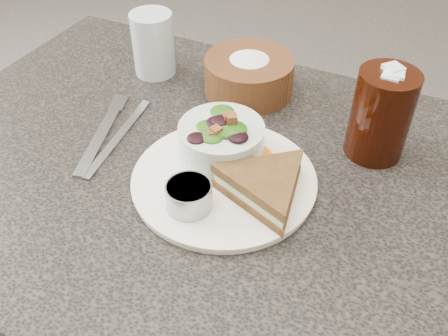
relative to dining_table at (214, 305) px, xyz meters
name	(u,v)px	position (x,y,z in m)	size (l,w,h in m)	color
dining_table	(214,305)	(0.00, 0.00, 0.00)	(1.00, 0.70, 0.75)	black
dinner_plate	(224,180)	(0.03, -0.02, 0.38)	(0.27, 0.27, 0.01)	white
sandwich	(265,186)	(0.10, -0.03, 0.41)	(0.16, 0.16, 0.04)	brown
salad_bowl	(221,136)	(0.01, 0.02, 0.42)	(0.13, 0.13, 0.07)	silver
dressing_ramekin	(189,196)	(0.02, -0.10, 0.41)	(0.06, 0.06, 0.04)	gray
orange_wedge	(254,149)	(0.05, 0.04, 0.40)	(0.06, 0.06, 0.03)	orange
fork	(100,137)	(-0.20, -0.02, 0.38)	(0.02, 0.20, 0.01)	#9A9FA8
knife	(119,137)	(-0.17, 0.00, 0.38)	(0.01, 0.21, 0.00)	#A2A4AB
bread_basket	(249,70)	(-0.03, 0.22, 0.42)	(0.16, 0.16, 0.09)	brown
cola_glass	(382,111)	(0.21, 0.15, 0.45)	(0.09, 0.09, 0.15)	black
water_glass	(153,44)	(-0.22, 0.20, 0.43)	(0.08, 0.08, 0.12)	#AFBFC8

